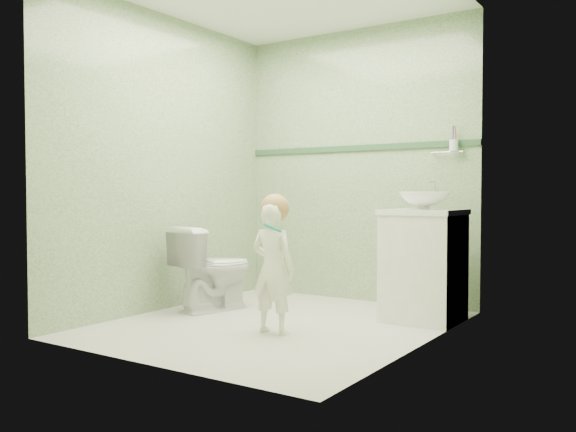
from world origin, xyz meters
The scene contains 12 objects.
ground centered at (0.00, 0.00, 0.00)m, with size 2.50×2.50×0.00m, color silver.
room_shell centered at (0.00, 0.00, 1.20)m, with size 2.50×2.54×2.40m.
trim_stripe centered at (0.00, 1.24, 1.35)m, with size 2.20×0.02×0.05m, color #2F5334.
vanity centered at (0.84, 0.70, 0.40)m, with size 0.52×0.50×0.80m, color silver.
counter centered at (0.84, 0.70, 0.81)m, with size 0.54×0.52×0.04m, color white.
basin centered at (0.84, 0.70, 0.89)m, with size 0.37×0.37×0.13m, color white.
faucet centered at (0.84, 0.89, 0.97)m, with size 0.03×0.13×0.18m.
cup_holder centered at (0.89, 1.18, 1.33)m, with size 0.26×0.07×0.21m.
toilet centered at (-0.74, 0.17, 0.34)m, with size 0.38×0.67×0.68m, color white.
toddler centered at (0.14, -0.24, 0.44)m, with size 0.32×0.21×0.88m, color white.
hair_cap centered at (0.14, -0.22, 0.85)m, with size 0.20×0.20×0.20m, color #B48048.
teal_toothbrush centered at (0.22, -0.36, 0.73)m, with size 0.11×0.13×0.08m.
Camera 1 is at (2.47, -3.59, 0.94)m, focal length 37.90 mm.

